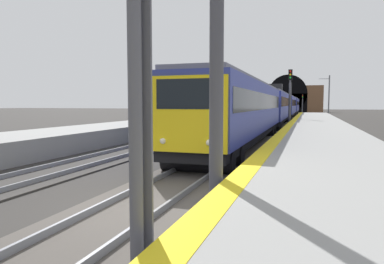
% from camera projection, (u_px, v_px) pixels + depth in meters
% --- Properties ---
extents(ground_plane, '(320.00, 320.00, 0.00)m').
position_uv_depth(ground_plane, '(135.00, 211.00, 8.19)').
color(ground_plane, '#302D2B').
extents(platform_right, '(112.00, 4.35, 1.01)m').
position_uv_depth(platform_right, '(341.00, 207.00, 6.76)').
color(platform_right, gray).
rests_on(platform_right, ground_plane).
extents(platform_right_edge_strip, '(112.00, 0.50, 0.01)m').
position_uv_depth(platform_right_edge_strip, '(242.00, 175.00, 7.32)').
color(platform_right_edge_strip, yellow).
rests_on(platform_right_edge_strip, platform_right).
extents(track_main_line, '(160.00, 2.91, 0.21)m').
position_uv_depth(track_main_line, '(135.00, 209.00, 8.19)').
color(track_main_line, '#4C4742').
rests_on(track_main_line, ground_plane).
extents(train_main_approaching, '(80.76, 2.99, 4.70)m').
position_uv_depth(train_main_approaching, '(281.00, 106.00, 49.17)').
color(train_main_approaching, navy).
rests_on(train_main_approaching, ground_plane).
extents(train_adjacent_platform, '(38.12, 3.21, 5.06)m').
position_uv_depth(train_adjacent_platform, '(231.00, 105.00, 40.86)').
color(train_adjacent_platform, '#264C99').
rests_on(train_adjacent_platform, ground_plane).
extents(railway_signal_near, '(0.39, 0.38, 5.77)m').
position_uv_depth(railway_signal_near, '(135.00, 15.00, 3.87)').
color(railway_signal_near, '#4C4C54').
rests_on(railway_signal_near, ground_plane).
extents(railway_signal_mid, '(0.39, 0.38, 5.85)m').
position_uv_depth(railway_signal_mid, '(290.00, 93.00, 34.72)').
color(railway_signal_mid, '#4C4C54').
rests_on(railway_signal_mid, ground_plane).
extents(railway_signal_far, '(0.39, 0.38, 5.06)m').
position_uv_depth(railway_signal_far, '(302.00, 102.00, 97.22)').
color(railway_signal_far, '#4C4C54').
rests_on(railway_signal_far, ground_plane).
extents(tunnel_portal, '(2.32, 20.08, 11.25)m').
position_uv_depth(tunnel_portal, '(288.00, 99.00, 105.35)').
color(tunnel_portal, brown).
rests_on(tunnel_portal, ground_plane).
extents(catenary_mast_near, '(0.22, 1.87, 7.46)m').
position_uv_depth(catenary_mast_near, '(329.00, 96.00, 61.67)').
color(catenary_mast_near, '#595B60').
rests_on(catenary_mast_near, ground_plane).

